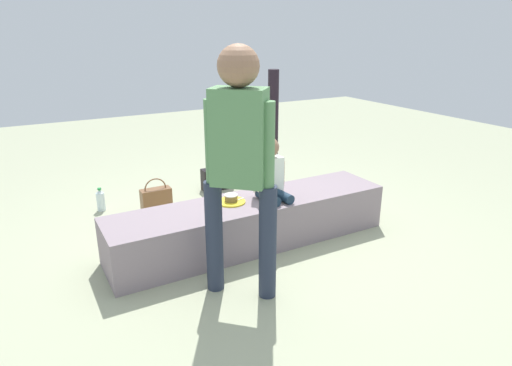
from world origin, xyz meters
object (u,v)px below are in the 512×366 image
object	(u,v)px
party_cup_red	(211,202)
handbag_black_leather	(217,178)
cake_plate	(231,200)
cake_box_white	(302,194)
child_seated	(270,172)
water_bottle_near_gift	(101,200)
gift_bag	(181,219)
handbag_brown_canvas	(156,201)
adult_standing	(239,153)

from	to	relation	value
party_cup_red	handbag_black_leather	bearing A→B (deg)	59.23
cake_plate	cake_box_white	size ratio (longest dim) A/B	0.69
child_seated	water_bottle_near_gift	distance (m)	1.75
cake_box_white	handbag_black_leather	xyz separation A→B (m)	(-0.61, 0.69, 0.07)
gift_bag	handbag_brown_canvas	world-z (taller)	handbag_brown_canvas
cake_box_white	handbag_brown_canvas	bearing A→B (deg)	165.57
party_cup_red	cake_box_white	distance (m)	0.92
party_cup_red	handbag_brown_canvas	world-z (taller)	handbag_brown_canvas
water_bottle_near_gift	handbag_brown_canvas	distance (m)	0.55
adult_standing	handbag_brown_canvas	distance (m)	1.73
child_seated	adult_standing	xyz separation A→B (m)	(-0.55, -0.57, 0.36)
gift_bag	handbag_brown_canvas	xyz separation A→B (m)	(-0.06, 0.49, 0.01)
water_bottle_near_gift	handbag_brown_canvas	xyz separation A→B (m)	(0.44, -0.33, 0.03)
adult_standing	handbag_black_leather	size ratio (longest dim) A/B	4.35
adult_standing	handbag_black_leather	distance (m)	2.15
child_seated	gift_bag	distance (m)	0.87
child_seated	handbag_black_leather	world-z (taller)	child_seated
water_bottle_near_gift	child_seated	bearing A→B (deg)	-49.99
water_bottle_near_gift	cake_box_white	xyz separation A→B (m)	(1.82, -0.69, -0.04)
gift_bag	handbag_black_leather	xyz separation A→B (m)	(0.71, 0.83, 0.00)
gift_bag	handbag_black_leather	world-z (taller)	handbag_black_leather
handbag_brown_canvas	handbag_black_leather	bearing A→B (deg)	23.71
handbag_black_leather	party_cup_red	bearing A→B (deg)	-120.77
gift_bag	cake_box_white	world-z (taller)	gift_bag
cake_box_white	adult_standing	bearing A→B (deg)	-137.70
gift_bag	party_cup_red	distance (m)	0.58
water_bottle_near_gift	cake_plate	bearing A→B (deg)	-58.34
gift_bag	handbag_black_leather	bearing A→B (deg)	49.54
cake_box_white	gift_bag	bearing A→B (deg)	-174.05
handbag_brown_canvas	gift_bag	bearing A→B (deg)	-82.96
adult_standing	handbag_brown_canvas	bearing A→B (deg)	93.45
gift_bag	adult_standing	bearing A→B (deg)	-88.28
handbag_black_leather	water_bottle_near_gift	bearing A→B (deg)	-179.57
child_seated	gift_bag	xyz separation A→B (m)	(-0.58, 0.47, -0.46)
cake_plate	handbag_black_leather	world-z (taller)	cake_plate
adult_standing	child_seated	bearing A→B (deg)	46.09
handbag_black_leather	handbag_brown_canvas	size ratio (longest dim) A/B	1.03
child_seated	adult_standing	size ratio (longest dim) A/B	0.31
adult_standing	water_bottle_near_gift	xyz separation A→B (m)	(-0.53, 1.86, -0.83)
gift_bag	party_cup_red	world-z (taller)	gift_bag
adult_standing	water_bottle_near_gift	size ratio (longest dim) A/B	6.91
party_cup_red	cake_plate	bearing A→B (deg)	-102.18
child_seated	adult_standing	bearing A→B (deg)	-133.91
water_bottle_near_gift	party_cup_red	bearing A→B (deg)	-25.34
adult_standing	cake_box_white	xyz separation A→B (m)	(1.29, 1.18, -0.88)
child_seated	party_cup_red	world-z (taller)	child_seated
cake_box_white	water_bottle_near_gift	bearing A→B (deg)	159.39
handbag_black_leather	gift_bag	bearing A→B (deg)	-130.46
child_seated	adult_standing	distance (m)	0.87
adult_standing	cake_box_white	size ratio (longest dim) A/B	4.75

